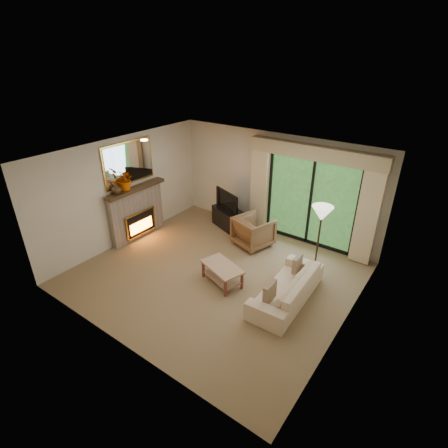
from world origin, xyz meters
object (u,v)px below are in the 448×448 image
Objects in this scene: armchair at (253,231)px; coffee_table at (222,274)px; media_console at (230,219)px; sofa at (287,287)px.

armchair is 1.73m from coffee_table.
coffee_table is at bearing -37.23° from media_console.
media_console is at bearing 140.18° from coffee_table.
armchair is at bearing -133.28° from sofa.
sofa is at bearing -13.46° from media_console.
media_console is 1.28× the size of armchair.
coffee_table is at bearing 116.79° from armchair.
sofa is (2.61, -1.81, 0.02)m from media_console.
armchair is 0.91× the size of coffee_table.
armchair reaches higher than coffee_table.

